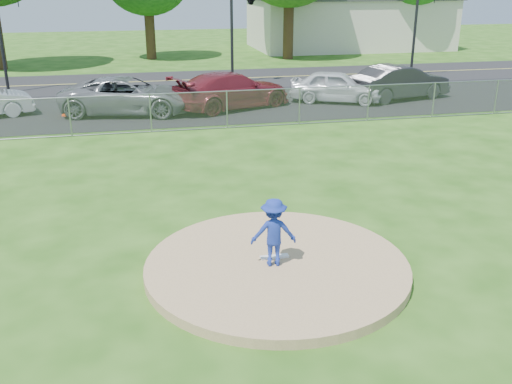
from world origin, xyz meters
The scene contains 15 objects.
ground centered at (0.00, 10.00, 0.00)m, with size 120.00×120.00×0.00m, color #224F11.
pitchers_mound centered at (0.00, 0.00, 0.10)m, with size 5.40×5.40×0.20m, color tan.
pitching_rubber centered at (0.00, 0.20, 0.22)m, with size 0.60×0.15×0.04m, color white.
chain_link_fence centered at (0.00, 12.00, 0.75)m, with size 40.00×0.06×1.50m, color gray.
parking_lot centered at (0.00, 16.50, 0.01)m, with size 50.00×8.00×0.01m, color black.
street centered at (0.00, 24.00, 0.00)m, with size 60.00×7.00×0.01m, color black.
commercial_building centered at (16.00, 38.00, 2.16)m, with size 16.40×9.40×4.30m.
traffic_signal_left centered at (-8.76, 22.00, 3.36)m, with size 1.28×0.20×5.60m.
traffic_signal_right centered at (14.24, 22.00, 3.36)m, with size 1.28×0.20×5.60m.
pitcher centered at (-0.09, -0.07, 0.91)m, with size 0.91×0.53×1.41m, color #1B3198.
traffic_cone centered at (-5.53, 15.72, 0.40)m, with size 0.40×0.40×0.77m, color #FF430D.
parked_car_gray centered at (-2.85, 15.55, 0.81)m, with size 2.66×5.77×1.60m, color slate.
parked_car_darkred centered at (1.84, 15.68, 0.84)m, with size 2.32×5.71×1.66m, color maroon.
parked_car_pearl centered at (7.04, 15.99, 0.77)m, with size 1.78×4.44×1.51m, color silver.
parked_car_charcoal centered at (10.34, 16.00, 0.85)m, with size 1.78×5.11×1.68m, color #27272A.
Camera 1 is at (-2.64, -10.09, 5.64)m, focal length 40.00 mm.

